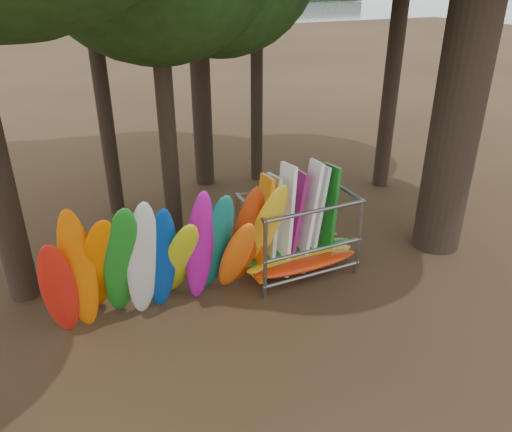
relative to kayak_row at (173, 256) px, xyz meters
name	(u,v)px	position (x,y,z in m)	size (l,w,h in m)	color
ground	(291,296)	(2.51, -0.55, -1.38)	(120.00, 120.00, 0.00)	#47331E
lake	(53,34)	(2.51, 59.45, -1.38)	(160.00, 160.00, 0.00)	gray
kayak_row	(173,256)	(0.00, 0.00, 0.00)	(5.20, 2.02, 3.18)	red
storage_rack	(297,236)	(3.16, 0.39, -0.44)	(3.25, 1.57, 2.76)	slate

